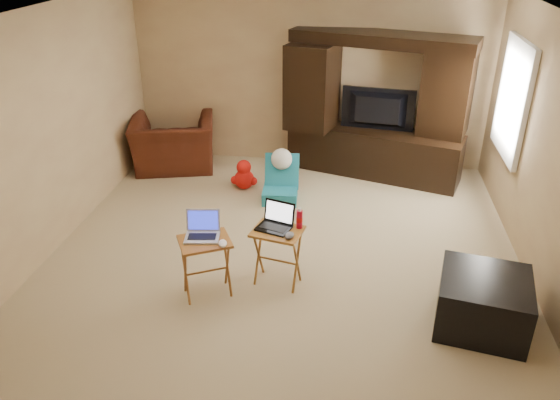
% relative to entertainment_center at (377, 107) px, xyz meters
% --- Properties ---
extents(floor, '(5.50, 5.50, 0.00)m').
position_rel_entertainment_center_xyz_m(floor, '(-0.96, -2.41, -0.98)').
color(floor, '#CABB8C').
rests_on(floor, ground).
extents(ceiling, '(5.50, 5.50, 0.00)m').
position_rel_entertainment_center_xyz_m(ceiling, '(-0.96, -2.41, 1.52)').
color(ceiling, silver).
rests_on(ceiling, ground).
extents(wall_back, '(5.00, 0.00, 5.00)m').
position_rel_entertainment_center_xyz_m(wall_back, '(-0.96, 0.34, 0.27)').
color(wall_back, tan).
rests_on(wall_back, ground).
extents(wall_front, '(5.00, 0.00, 5.00)m').
position_rel_entertainment_center_xyz_m(wall_front, '(-0.96, -5.16, 0.27)').
color(wall_front, tan).
rests_on(wall_front, ground).
extents(wall_left, '(0.00, 5.50, 5.50)m').
position_rel_entertainment_center_xyz_m(wall_left, '(-3.46, -2.41, 0.27)').
color(wall_left, tan).
rests_on(wall_left, ground).
extents(wall_right, '(0.00, 5.50, 5.50)m').
position_rel_entertainment_center_xyz_m(wall_right, '(1.54, -2.41, 0.27)').
color(wall_right, tan).
rests_on(wall_right, ground).
extents(window_pane, '(0.00, 1.20, 1.20)m').
position_rel_entertainment_center_xyz_m(window_pane, '(1.52, -0.86, 0.42)').
color(window_pane, white).
rests_on(window_pane, ground).
extents(window_frame, '(0.06, 1.14, 1.34)m').
position_rel_entertainment_center_xyz_m(window_frame, '(1.50, -0.86, 0.42)').
color(window_frame, white).
rests_on(window_frame, ground).
extents(entertainment_center, '(2.47, 1.28, 1.96)m').
position_rel_entertainment_center_xyz_m(entertainment_center, '(0.00, 0.00, 0.00)').
color(entertainment_center, black).
rests_on(entertainment_center, floor).
extents(television, '(1.00, 0.27, 0.57)m').
position_rel_entertainment_center_xyz_m(television, '(-0.00, -0.04, -0.04)').
color(television, black).
rests_on(television, entertainment_center).
extents(recliner, '(1.37, 1.27, 0.75)m').
position_rel_entertainment_center_xyz_m(recliner, '(-2.85, -0.21, -0.61)').
color(recliner, '#451C0E').
rests_on(recliner, floor).
extents(child_rocker, '(0.47, 0.53, 0.58)m').
position_rel_entertainment_center_xyz_m(child_rocker, '(-1.18, -1.05, -0.69)').
color(child_rocker, '#19738B').
rests_on(child_rocker, floor).
extents(plush_toy, '(0.37, 0.31, 0.41)m').
position_rel_entertainment_center_xyz_m(plush_toy, '(-1.71, -0.76, -0.77)').
color(plush_toy, red).
rests_on(plush_toy, floor).
extents(push_toy, '(0.62, 0.50, 0.41)m').
position_rel_entertainment_center_xyz_m(push_toy, '(0.49, -0.20, -0.78)').
color(push_toy, '#1A30D4').
rests_on(push_toy, floor).
extents(ottoman, '(0.88, 0.88, 0.49)m').
position_rel_entertainment_center_xyz_m(ottoman, '(0.93, -3.23, -0.74)').
color(ottoman, black).
rests_on(ottoman, floor).
extents(tray_table_left, '(0.58, 0.54, 0.60)m').
position_rel_entertainment_center_xyz_m(tray_table_left, '(-1.59, -3.13, -0.68)').
color(tray_table_left, '#966224').
rests_on(tray_table_left, floor).
extents(tray_table_right, '(0.53, 0.46, 0.60)m').
position_rel_entertainment_center_xyz_m(tray_table_right, '(-0.95, -2.85, -0.68)').
color(tray_table_right, '#9D6526').
rests_on(tray_table_right, floor).
extents(laptop_left, '(0.35, 0.30, 0.24)m').
position_rel_entertainment_center_xyz_m(laptop_left, '(-1.62, -3.10, -0.26)').
color(laptop_left, '#B4B4B9').
rests_on(laptop_left, tray_table_left).
extents(laptop_right, '(0.38, 0.35, 0.24)m').
position_rel_entertainment_center_xyz_m(laptop_right, '(-0.99, -2.83, -0.26)').
color(laptop_right, black).
rests_on(laptop_right, tray_table_right).
extents(mouse_left, '(0.11, 0.14, 0.05)m').
position_rel_entertainment_center_xyz_m(mouse_left, '(-1.40, -3.20, -0.35)').
color(mouse_left, white).
rests_on(mouse_left, tray_table_left).
extents(mouse_right, '(0.11, 0.14, 0.05)m').
position_rel_entertainment_center_xyz_m(mouse_right, '(-0.82, -2.97, -0.36)').
color(mouse_right, '#454449').
rests_on(mouse_right, tray_table_right).
extents(water_bottle, '(0.06, 0.06, 0.18)m').
position_rel_entertainment_center_xyz_m(water_bottle, '(-0.75, -2.77, -0.29)').
color(water_bottle, red).
rests_on(water_bottle, tray_table_right).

